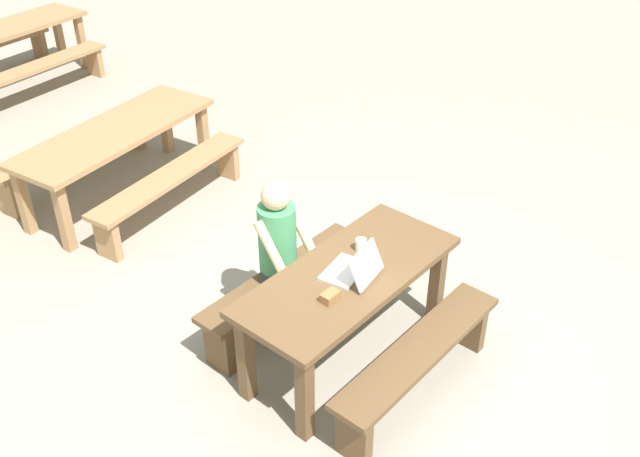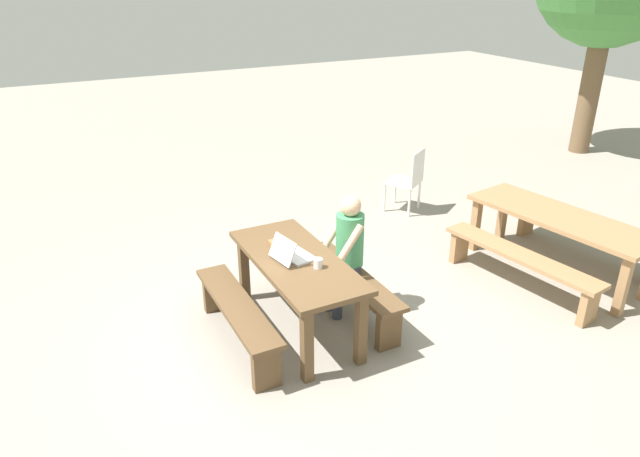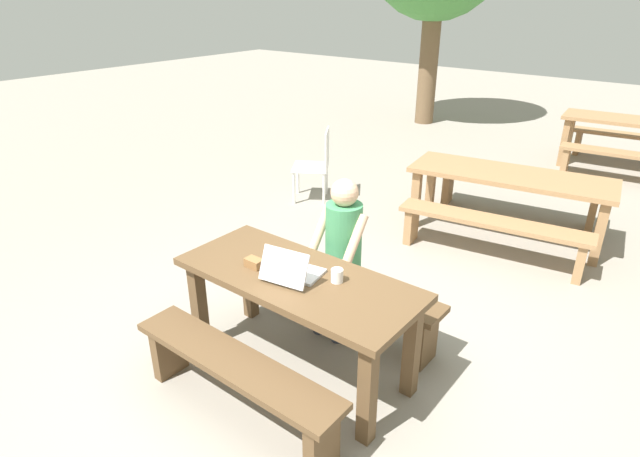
# 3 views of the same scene
# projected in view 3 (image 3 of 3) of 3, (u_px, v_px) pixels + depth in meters

# --- Properties ---
(ground_plane) EXTENTS (30.00, 30.00, 0.00)m
(ground_plane) POSITION_uv_depth(u_px,v_px,m) (299.00, 367.00, 3.81)
(ground_plane) COLOR gray
(picnic_table_front) EXTENTS (1.70, 0.72, 0.77)m
(picnic_table_front) POSITION_uv_depth(u_px,v_px,m) (298.00, 292.00, 3.54)
(picnic_table_front) COLOR brown
(picnic_table_front) RESTS_ON ground
(bench_near) EXTENTS (1.56, 0.30, 0.45)m
(bench_near) POSITION_uv_depth(u_px,v_px,m) (235.00, 375.00, 3.24)
(bench_near) COLOR brown
(bench_near) RESTS_ON ground
(bench_far) EXTENTS (1.56, 0.30, 0.45)m
(bench_far) POSITION_uv_depth(u_px,v_px,m) (349.00, 293.00, 4.10)
(bench_far) COLOR brown
(bench_far) RESTS_ON ground
(laptop) EXTENTS (0.38, 0.38, 0.23)m
(laptop) POSITION_uv_depth(u_px,v_px,m) (292.00, 270.00, 3.43)
(laptop) COLOR silver
(laptop) RESTS_ON picnic_table_front
(small_pouch) EXTENTS (0.12, 0.08, 0.06)m
(small_pouch) POSITION_uv_depth(u_px,v_px,m) (254.00, 263.00, 3.58)
(small_pouch) COLOR olive
(small_pouch) RESTS_ON picnic_table_front
(coffee_mug) EXTENTS (0.08, 0.08, 0.09)m
(coffee_mug) POSITION_uv_depth(u_px,v_px,m) (337.00, 276.00, 3.39)
(coffee_mug) COLOR white
(coffee_mug) RESTS_ON picnic_table_front
(person_seated) EXTENTS (0.39, 0.40, 1.26)m
(person_seated) POSITION_uv_depth(u_px,v_px,m) (340.00, 247.00, 3.94)
(person_seated) COLOR #333847
(person_seated) RESTS_ON ground
(plastic_chair) EXTENTS (0.61, 0.61, 0.91)m
(plastic_chair) POSITION_uv_depth(u_px,v_px,m) (317.00, 163.00, 6.62)
(plastic_chair) COLOR white
(plastic_chair) RESTS_ON ground
(picnic_table_mid) EXTENTS (2.15, 1.02, 0.72)m
(picnic_table_mid) POSITION_uv_depth(u_px,v_px,m) (510.00, 183.00, 5.57)
(picnic_table_mid) COLOR #9E754C
(picnic_table_mid) RESTS_ON ground
(bench_mid_south) EXTENTS (1.88, 0.58, 0.44)m
(bench_mid_south) POSITION_uv_depth(u_px,v_px,m) (492.00, 229.00, 5.18)
(bench_mid_south) COLOR #9E754C
(bench_mid_south) RESTS_ON ground
(bench_mid_north) EXTENTS (1.88, 0.58, 0.44)m
(bench_mid_north) POSITION_uv_depth(u_px,v_px,m) (517.00, 189.00, 6.20)
(bench_mid_north) COLOR #9E754C
(bench_mid_north) RESTS_ON ground
(bench_rear_south) EXTENTS (1.95, 0.50, 0.43)m
(bench_rear_south) POSITION_uv_depth(u_px,v_px,m) (635.00, 161.00, 7.20)
(bench_rear_south) COLOR #9E754C
(bench_rear_south) RESTS_ON ground
(bench_rear_north) EXTENTS (1.95, 0.50, 0.43)m
(bench_rear_north) POSITION_uv_depth(u_px,v_px,m) (640.00, 142.00, 8.10)
(bench_rear_north) COLOR #9E754C
(bench_rear_north) RESTS_ON ground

